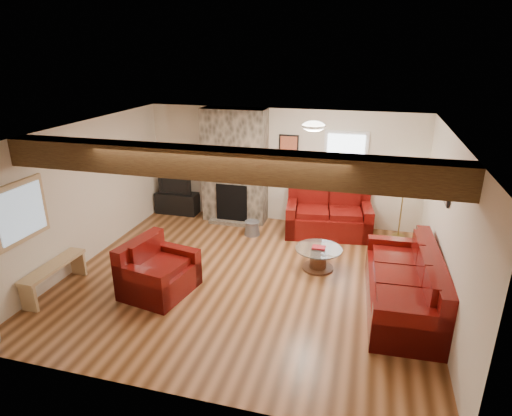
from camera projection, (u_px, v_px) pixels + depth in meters
The scene contains 17 objects.
room at pixel (246, 209), 6.86m from camera, with size 8.00×8.00×8.00m.
oak_beam at pixel (218, 164), 5.36m from camera, with size 6.00×0.36×0.38m, color black.
chimney_breast at pixel (235, 168), 9.37m from camera, with size 1.40×0.67×2.50m.
back_window at pixel (345, 157), 8.87m from camera, with size 0.90×0.08×1.10m, color white, non-canonical shape.
hatch_window at pixel (20, 212), 6.16m from camera, with size 0.08×1.00×0.90m, color tan, non-canonical shape.
ceiling_dome at pixel (314, 128), 7.04m from camera, with size 0.40×0.40×0.18m, color #EFE2CB, non-canonical shape.
artwork_back at pixel (289, 147), 9.12m from camera, with size 0.42×0.06×0.52m, color black, non-canonical shape.
artwork_right at pixel (446, 189), 6.23m from camera, with size 0.06×0.55×0.42m, color black, non-canonical shape.
sofa_three at pixel (403, 281), 6.29m from camera, with size 2.33×0.97×0.90m, color #45040A, non-canonical shape.
loveseat at pixel (329, 213), 8.88m from camera, with size 1.73×0.99×0.92m, color #45040A, non-canonical shape.
armchair_red at pixel (159, 268), 6.72m from camera, with size 1.05×0.92×0.85m, color #45040A, non-canonical shape.
coffee_table at pixel (318, 258), 7.52m from camera, with size 0.82×0.82×0.43m.
tv_cabinet at pixel (177, 203), 10.10m from camera, with size 0.99×0.40×0.49m, color black.
television at pixel (176, 184), 9.93m from camera, with size 0.81×0.11×0.46m, color black.
floor_lamp at pixel (405, 179), 8.46m from camera, with size 0.37×0.37×1.46m.
pine_bench at pixel (55, 278), 6.80m from camera, with size 0.29×1.25×0.47m, color tan, non-canonical shape.
coal_bucket at pixel (252, 228), 8.93m from camera, with size 0.33×0.33×0.31m, color slate, non-canonical shape.
Camera 1 is at (1.83, -6.16, 3.66)m, focal length 30.00 mm.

